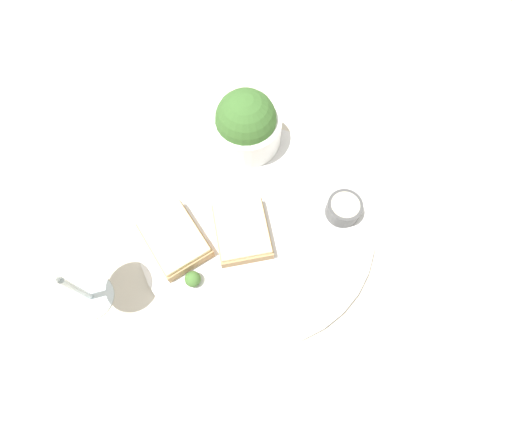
{
  "coord_description": "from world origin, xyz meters",
  "views": [
    {
      "loc": [
        0.21,
        -0.03,
        0.55
      ],
      "look_at": [
        0.0,
        0.0,
        0.03
      ],
      "focal_mm": 28.0,
      "sensor_mm": 36.0,
      "label": 1
    }
  ],
  "objects": [
    {
      "name": "sauce_ramekin",
      "position": [
        0.0,
        0.13,
        0.03
      ],
      "size": [
        0.05,
        0.05,
        0.03
      ],
      "color": "#4C4C4C",
      "rests_on": "dinner_plate"
    },
    {
      "name": "wine_glass",
      "position": [
        0.07,
        -0.24,
        0.12
      ],
      "size": [
        0.07,
        0.07,
        0.17
      ],
      "color": "silver",
      "rests_on": "ground_plane"
    },
    {
      "name": "dinner_plate",
      "position": [
        0.0,
        0.0,
        0.01
      ],
      "size": [
        0.34,
        0.34,
        0.01
      ],
      "color": "white",
      "rests_on": "ground_plane"
    },
    {
      "name": "ground_plane",
      "position": [
        0.0,
        0.0,
        0.0
      ],
      "size": [
        4.0,
        4.0,
        0.0
      ],
      "primitive_type": "plane",
      "color": "beige"
    },
    {
      "name": "garnish",
      "position": [
        0.07,
        -0.1,
        0.02
      ],
      "size": [
        0.02,
        0.02,
        0.02
      ],
      "color": "#477533",
      "rests_on": "dinner_plate"
    },
    {
      "name": "salad_bowl",
      "position": [
        -0.15,
        0.01,
        0.05
      ],
      "size": [
        0.11,
        0.11,
        0.1
      ],
      "color": "white",
      "rests_on": "dinner_plate"
    },
    {
      "name": "cheese_toast_near",
      "position": [
        0.01,
        -0.02,
        0.03
      ],
      "size": [
        0.09,
        0.08,
        0.03
      ],
      "color": "tan",
      "rests_on": "dinner_plate"
    },
    {
      "name": "cheese_toast_far",
      "position": [
        0.01,
        -0.12,
        0.03
      ],
      "size": [
        0.11,
        0.1,
        0.03
      ],
      "color": "tan",
      "rests_on": "dinner_plate"
    }
  ]
}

